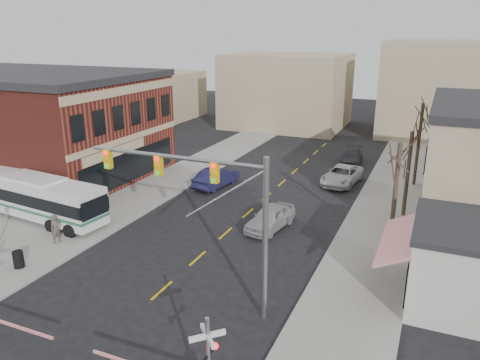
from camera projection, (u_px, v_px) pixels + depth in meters
name	position (u px, v px, depth m)	size (l,w,h in m)	color
ground	(140.00, 310.00, 23.05)	(160.00, 160.00, 0.00)	black
sidewalk_west	(179.00, 176.00, 44.10)	(5.00, 60.00, 0.12)	gray
sidewalk_east	(388.00, 204.00, 36.92)	(5.00, 60.00, 0.12)	gray
brick_building	(2.00, 120.00, 45.76)	(30.40, 15.40, 9.60)	maroon
tree_east_a	(395.00, 197.00, 28.50)	(0.28, 0.28, 6.75)	#382B21
tree_east_b	(408.00, 174.00, 33.70)	(0.28, 0.28, 6.30)	#382B21
tree_east_c	(418.00, 145.00, 40.48)	(0.28, 0.28, 7.20)	#382B21
transit_bus	(36.00, 196.00, 33.77)	(12.04, 3.77, 3.05)	silver
traffic_signal_mast	(213.00, 199.00, 21.74)	(9.42, 0.30, 8.00)	gray
trash_bin	(18.00, 259.00, 26.87)	(0.60, 0.60, 1.00)	black
car_a	(270.00, 217.00, 32.37)	(1.92, 4.78, 1.63)	#9A9A9E
car_b	(216.00, 177.00, 41.09)	(1.77, 5.07, 1.67)	#171639
car_c	(342.00, 175.00, 41.87)	(2.61, 5.66, 1.57)	silver
car_d	(352.00, 157.00, 48.28)	(1.96, 4.82, 1.40)	#37373B
pedestrian_near	(56.00, 229.00, 29.84)	(0.70, 0.46, 1.93)	#514741
pedestrian_far	(75.00, 216.00, 32.31)	(0.76, 0.59, 1.56)	#323757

